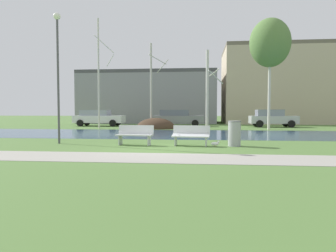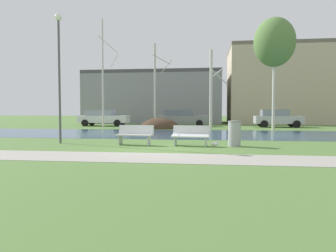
# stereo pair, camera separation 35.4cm
# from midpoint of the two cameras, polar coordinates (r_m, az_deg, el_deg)

# --- Properties ---
(ground_plane) EXTENTS (120.00, 120.00, 0.00)m
(ground_plane) POSITION_cam_midpoint_polar(r_m,az_deg,el_deg) (22.42, 2.72, -1.04)
(ground_plane) COLOR #517538
(paved_path_strip) EXTENTS (60.00, 2.14, 0.01)m
(paved_path_strip) POSITION_cam_midpoint_polar(r_m,az_deg,el_deg) (10.25, -3.00, -5.71)
(paved_path_strip) COLOR #9E998E
(paved_path_strip) RESTS_ON ground
(river_band) EXTENTS (80.00, 7.93, 0.01)m
(river_band) POSITION_cam_midpoint_polar(r_m,az_deg,el_deg) (20.35, 2.24, -1.43)
(river_band) COLOR #33516B
(river_band) RESTS_ON ground
(soil_mound) EXTENTS (3.29, 3.07, 1.77)m
(soil_mound) POSITION_cam_midpoint_polar(r_m,az_deg,el_deg) (26.44, -1.14, -0.44)
(soil_mound) COLOR #423021
(soil_mound) RESTS_ON ground
(bench_left) EXTENTS (1.65, 0.71, 0.87)m
(bench_left) POSITION_cam_midpoint_polar(r_m,az_deg,el_deg) (13.91, -5.27, -1.51)
(bench_left) COLOR silver
(bench_left) RESTS_ON ground
(bench_right) EXTENTS (1.65, 0.71, 0.87)m
(bench_right) POSITION_cam_midpoint_polar(r_m,az_deg,el_deg) (13.58, 4.87, -1.61)
(bench_right) COLOR silver
(bench_right) RESTS_ON ground
(trash_bin) EXTENTS (0.56, 0.56, 1.08)m
(trash_bin) POSITION_cam_midpoint_polar(r_m,az_deg,el_deg) (13.68, 12.62, -1.28)
(trash_bin) COLOR #999B9E
(trash_bin) RESTS_ON ground
(seagull) EXTENTS (0.39, 0.15, 0.24)m
(seagull) POSITION_cam_midpoint_polar(r_m,az_deg,el_deg) (13.37, 9.25, -3.18)
(seagull) COLOR white
(seagull) RESTS_ON ground
(streetlamp) EXTENTS (0.32, 0.32, 5.92)m
(streetlamp) POSITION_cam_midpoint_polar(r_m,az_deg,el_deg) (15.53, -18.44, 11.49)
(streetlamp) COLOR #4C4C51
(streetlamp) RESTS_ON ground
(birch_far_left) EXTENTS (1.46, 2.74, 9.09)m
(birch_far_left) POSITION_cam_midpoint_polar(r_m,az_deg,el_deg) (27.18, -11.25, 9.39)
(birch_far_left) COLOR beige
(birch_far_left) RESTS_ON ground
(birch_left) EXTENTS (1.58, 2.78, 7.10)m
(birch_left) POSITION_cam_midpoint_polar(r_m,az_deg,el_deg) (26.73, -1.89, 7.48)
(birch_left) COLOR #BCB7A8
(birch_left) RESTS_ON ground
(birch_center_left) EXTENTS (1.39, 2.23, 6.32)m
(birch_center_left) POSITION_cam_midpoint_polar(r_m,az_deg,el_deg) (25.52, 8.24, 6.66)
(birch_center_left) COLOR beige
(birch_center_left) RESTS_ON ground
(birch_center) EXTENTS (3.14, 3.14, 8.67)m
(birch_center) POSITION_cam_midpoint_polar(r_m,az_deg,el_deg) (26.51, 19.03, 14.06)
(birch_center) COLOR beige
(birch_center) RESTS_ON ground
(parked_van_nearest_white) EXTENTS (4.76, 2.07, 1.54)m
(parked_van_nearest_white) POSITION_cam_midpoint_polar(r_m,az_deg,el_deg) (31.16, -11.33, 1.50)
(parked_van_nearest_white) COLOR silver
(parked_van_nearest_white) RESTS_ON ground
(parked_sedan_second_grey) EXTENTS (4.80, 2.06, 1.55)m
(parked_sedan_second_grey) POSITION_cam_midpoint_polar(r_m,az_deg,el_deg) (30.02, 2.85, 1.51)
(parked_sedan_second_grey) COLOR slate
(parked_sedan_second_grey) RESTS_ON ground
(parked_hatch_third_silver) EXTENTS (4.16, 2.06, 1.58)m
(parked_hatch_third_silver) POSITION_cam_midpoint_polar(r_m,az_deg,el_deg) (30.14, 19.41, 1.37)
(parked_hatch_third_silver) COLOR #B2B5BC
(parked_hatch_third_silver) RESTS_ON ground
(building_grey_warehouse) EXTENTS (16.01, 8.55, 6.10)m
(building_grey_warehouse) POSITION_cam_midpoint_polar(r_m,az_deg,el_deg) (39.42, -2.02, 5.10)
(building_grey_warehouse) COLOR gray
(building_grey_warehouse) RESTS_ON ground
(building_beige_block) EXTENTS (17.61, 8.61, 8.80)m
(building_beige_block) POSITION_cam_midpoint_polar(r_m,az_deg,el_deg) (40.20, 23.92, 6.73)
(building_beige_block) COLOR #BCAD8E
(building_beige_block) RESTS_ON ground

